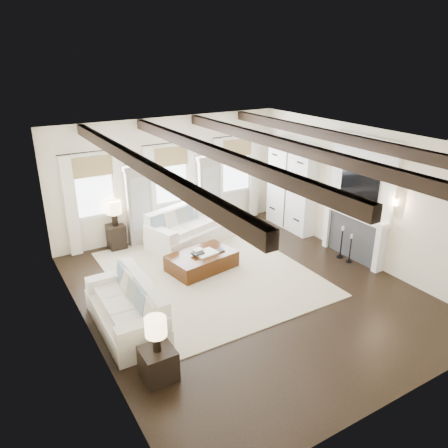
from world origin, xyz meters
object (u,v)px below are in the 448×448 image
sofa_back (189,228)px  side_table_back (116,237)px  sofa_left (129,309)px  side_table_front (158,364)px  ottoman (202,261)px

sofa_back → side_table_back: bearing=159.9°
sofa_left → side_table_front: sofa_left is taller
side_table_front → side_table_back: bearing=79.2°
sofa_back → ottoman: size_ratio=1.67×
sofa_left → ottoman: sofa_left is taller
side_table_front → sofa_left: bearing=87.1°
side_table_back → side_table_front: bearing=-100.8°
sofa_back → sofa_left: 3.89m
sofa_back → side_table_front: (-2.71, -4.38, -0.15)m
ottoman → side_table_back: size_ratio=2.37×
sofa_back → side_table_back: 1.87m
sofa_left → sofa_back: bearing=47.3°
side_table_front → side_table_back: size_ratio=0.80×
sofa_back → side_table_back: (-1.76, 0.64, -0.09)m
sofa_left → side_table_back: sofa_left is taller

